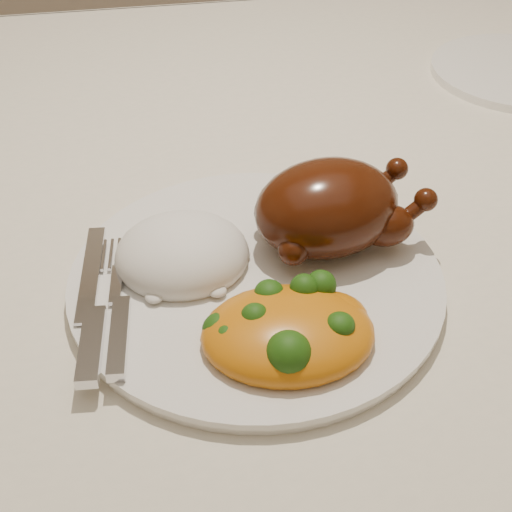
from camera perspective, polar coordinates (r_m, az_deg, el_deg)
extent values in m
cube|color=brown|center=(0.78, -1.60, 5.11)|extent=(1.60, 0.90, 0.04)
cube|color=beige|center=(0.77, -1.63, 6.60)|extent=(1.72, 1.02, 0.01)
cube|color=beige|center=(1.26, -5.53, 15.55)|extent=(1.72, 0.01, 0.18)
cylinder|color=white|center=(0.61, 0.00, -1.95)|extent=(0.32, 0.32, 0.01)
ellipsoid|color=#401506|center=(0.62, 5.68, 3.85)|extent=(0.14, 0.12, 0.08)
ellipsoid|color=#401506|center=(0.60, 5.05, 4.97)|extent=(0.07, 0.05, 0.03)
ellipsoid|color=#401506|center=(0.62, 10.36, 2.43)|extent=(0.05, 0.04, 0.04)
sphere|color=#401506|center=(0.63, 13.43, 4.40)|extent=(0.02, 0.02, 0.02)
ellipsoid|color=#401506|center=(0.66, 8.29, 5.00)|extent=(0.05, 0.04, 0.04)
sphere|color=#401506|center=(0.66, 11.21, 6.85)|extent=(0.02, 0.02, 0.02)
sphere|color=#401506|center=(0.59, 3.01, 0.47)|extent=(0.03, 0.03, 0.03)
sphere|color=#401506|center=(0.63, 1.03, 3.66)|extent=(0.03, 0.03, 0.03)
ellipsoid|color=white|center=(0.61, -5.92, 0.09)|extent=(0.12, 0.11, 0.06)
ellipsoid|color=orange|center=(0.54, 2.57, -6.26)|extent=(0.14, 0.11, 0.05)
ellipsoid|color=orange|center=(0.55, 5.90, -4.99)|extent=(0.06, 0.05, 0.03)
ellipsoid|color=#153709|center=(0.56, 5.22, -2.35)|extent=(0.02, 0.02, 0.03)
ellipsoid|color=#153709|center=(0.55, 1.06, -2.94)|extent=(0.02, 0.02, 0.02)
ellipsoid|color=#153709|center=(0.53, -0.09, -5.05)|extent=(0.02, 0.02, 0.03)
ellipsoid|color=#153709|center=(0.54, -2.82, -5.91)|extent=(0.03, 0.03, 0.03)
ellipsoid|color=#153709|center=(0.55, 3.87, -2.62)|extent=(0.02, 0.02, 0.02)
ellipsoid|color=#153709|center=(0.51, 2.61, -7.85)|extent=(0.03, 0.03, 0.03)
ellipsoid|color=#153709|center=(0.53, 6.74, -5.50)|extent=(0.02, 0.02, 0.02)
ellipsoid|color=#153709|center=(0.53, -2.12, -6.66)|extent=(0.03, 0.03, 0.03)
cube|color=silver|center=(0.62, -13.08, -1.31)|extent=(0.03, 0.12, 0.00)
cube|color=silver|center=(0.55, -13.04, -6.99)|extent=(0.02, 0.08, 0.01)
cube|color=silver|center=(0.55, -10.91, -6.37)|extent=(0.02, 0.08, 0.01)
cube|color=silver|center=(0.61, -11.19, -1.02)|extent=(0.02, 0.09, 0.00)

